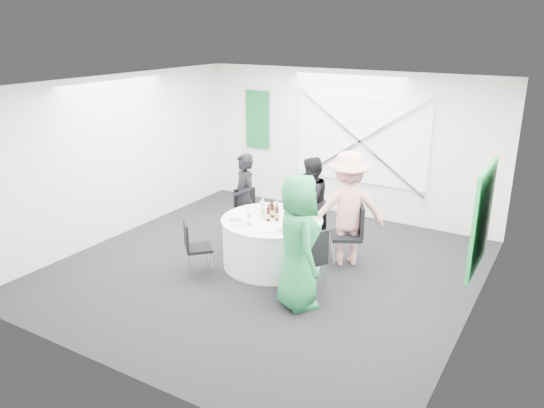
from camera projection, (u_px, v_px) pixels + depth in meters
The scene contains 46 objects.
floor at pixel (265, 269), 8.20m from camera, with size 6.00×6.00×0.00m, color black.
ceiling at pixel (265, 84), 7.29m from camera, with size 6.00×6.00×0.00m, color silver.
wall_back at pixel (347, 144), 10.18m from camera, with size 6.00×6.00×0.00m, color white.
wall_front at pixel (108, 255), 5.31m from camera, with size 6.00×6.00×0.00m, color white.
wall_left at pixel (118, 157), 9.20m from camera, with size 6.00×6.00×0.00m, color white.
wall_right at pixel (480, 219), 6.29m from camera, with size 6.00×6.00×0.00m, color white.
window_panel at pixel (361, 141), 9.97m from camera, with size 2.60×0.03×1.60m, color silver.
window_brace_a at pixel (360, 141), 9.94m from camera, with size 0.05×0.05×3.16m, color silver.
window_brace_b at pixel (360, 141), 9.94m from camera, with size 0.05×0.05×3.16m, color silver.
green_banner at pixel (257, 120), 11.02m from camera, with size 0.55×0.04×1.20m, color #146731.
green_sign at pixel (482, 218), 6.87m from camera, with size 0.05×1.20×1.40m, color #1A8F3E.
banquet_table at pixel (272, 242), 8.24m from camera, with size 1.56×1.56×0.76m.
chair_back at pixel (310, 216), 9.01m from camera, with size 0.43×0.44×0.85m.
chair_back_left at pixel (247, 211), 9.17m from camera, with size 0.57×0.57×0.90m.
chair_back_right at pixel (352, 230), 8.14m from camera, with size 0.62×0.62×1.00m.
chair_front_right at pixel (311, 256), 7.32m from camera, with size 0.58×0.58×0.94m.
chair_front_left at pixel (194, 244), 7.90m from camera, with size 0.53×0.53×0.83m.
person_man_back_left at pixel (244, 198), 9.03m from camera, with size 0.56×0.37×1.55m, color black.
person_man_back at pixel (310, 202), 8.87m from camera, with size 0.74×0.41×1.53m, color black.
person_woman_pink at pixel (348, 209), 8.13m from camera, with size 1.17×0.54×1.80m, color pink.
person_woman_green at pixel (298, 242), 6.88m from camera, with size 0.88×0.58×1.81m, color #25894B.
plate_back at pixel (292, 208), 8.58m from camera, with size 0.28×0.28×0.01m.
plate_back_left at pixel (253, 208), 8.57m from camera, with size 0.24×0.24×0.01m.
plate_back_right at pixel (305, 219), 8.07m from camera, with size 0.29×0.29×0.04m.
plate_front_right at pixel (285, 230), 7.63m from camera, with size 0.29×0.29×0.04m.
plate_front_left at pixel (239, 222), 7.98m from camera, with size 0.29×0.29×0.01m.
napkin at pixel (236, 218), 8.03m from camera, with size 0.19×0.13×0.05m, color white.
beer_bottle_a at pixel (271, 210), 8.20m from camera, with size 0.06×0.06×0.26m.
beer_bottle_b at pixel (273, 211), 8.14m from camera, with size 0.06×0.06×0.26m.
beer_bottle_c at pixel (277, 214), 8.01m from camera, with size 0.06×0.06×0.27m.
beer_bottle_d at pixel (268, 215), 8.00m from camera, with size 0.06×0.06×0.26m.
green_water_bottle at pixel (288, 211), 8.08m from camera, with size 0.08×0.08×0.32m.
clear_water_bottle at pixel (263, 210), 8.12m from camera, with size 0.08×0.08×0.31m.
wine_glass_a at pixel (261, 204), 8.39m from camera, with size 0.07×0.07×0.17m.
wine_glass_b at pixel (249, 216), 7.86m from camera, with size 0.07×0.07×0.17m.
wine_glass_c at pixel (276, 204), 8.38m from camera, with size 0.07×0.07×0.17m.
wine_glass_d at pixel (300, 211), 8.10m from camera, with size 0.07×0.07×0.17m.
wine_glass_e at pixel (291, 216), 7.87m from camera, with size 0.07×0.07×0.17m.
fork_a at pixel (267, 206), 8.65m from camera, with size 0.01×0.15×0.01m, color silver.
knife_a at pixel (248, 210), 8.51m from camera, with size 0.01×0.15×0.01m, color silver.
fork_b at pixel (269, 233), 7.57m from camera, with size 0.01×0.15×0.01m, color silver.
knife_b at pixel (297, 229), 7.69m from camera, with size 0.01×0.15×0.01m, color silver.
fork_c at pixel (297, 210), 8.50m from camera, with size 0.01×0.15×0.01m, color silver.
knife_c at pixel (280, 207), 8.65m from camera, with size 0.01×0.15×0.01m, color silver.
fork_d at pixel (308, 224), 7.91m from camera, with size 0.01×0.15×0.01m, color silver.
knife_d at pixel (306, 214), 8.32m from camera, with size 0.01×0.15×0.01m, color silver.
Camera 1 is at (3.90, -6.33, 3.59)m, focal length 35.00 mm.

